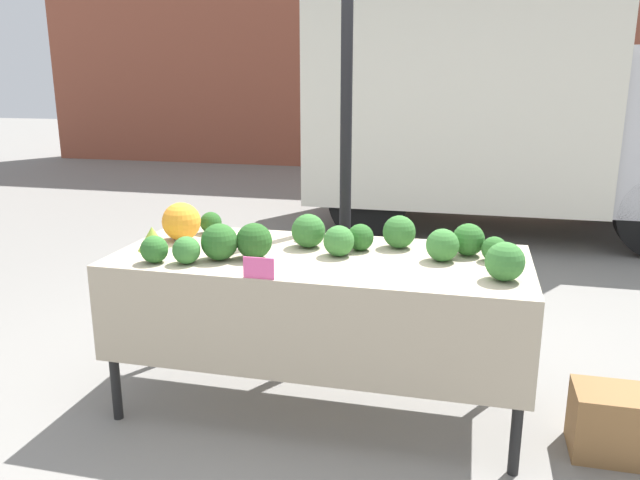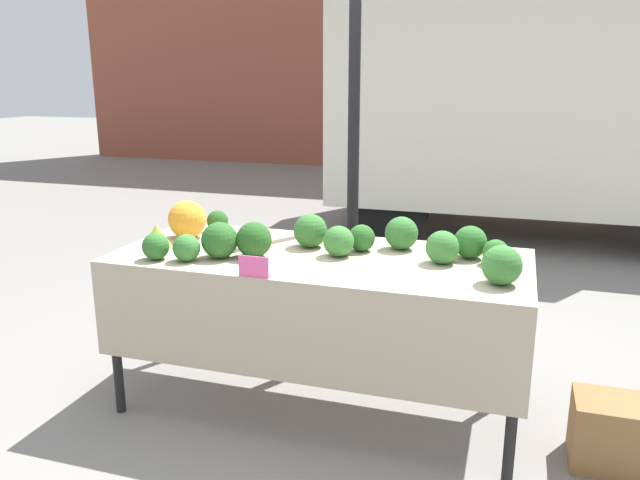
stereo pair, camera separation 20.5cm
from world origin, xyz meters
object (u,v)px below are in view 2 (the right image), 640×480
at_px(price_sign, 254,267).
at_px(produce_crate, 619,434).
at_px(parked_truck, 524,106).
at_px(orange_cauliflower, 187,220).

xyz_separation_m(price_sign, produce_crate, (1.64, 0.32, -0.74)).
xyz_separation_m(parked_truck, produce_crate, (0.51, -4.55, -1.26)).
relative_size(price_sign, produce_crate, 0.36).
height_order(parked_truck, produce_crate, parked_truck).
height_order(parked_truck, orange_cauliflower, parked_truck).
bearing_deg(price_sign, orange_cauliflower, 139.52).
distance_m(orange_cauliflower, produce_crate, 2.43).
xyz_separation_m(orange_cauliflower, produce_crate, (2.29, -0.23, -0.79)).
relative_size(orange_cauliflower, price_sign, 1.46).
bearing_deg(produce_crate, price_sign, -169.07).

